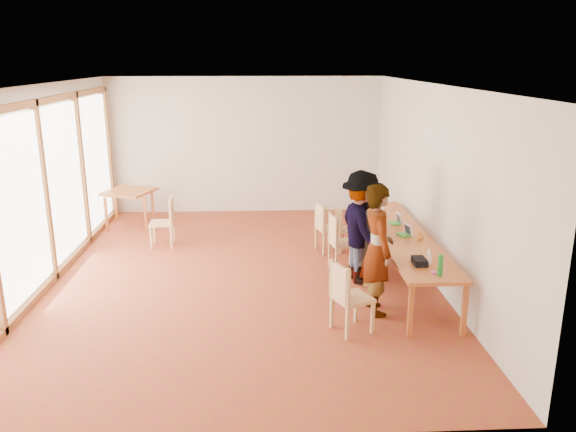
# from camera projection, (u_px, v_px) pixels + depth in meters

# --- Properties ---
(ground) EXTENTS (8.00, 8.00, 0.00)m
(ground) POSITION_uv_depth(u_px,v_px,m) (242.00, 276.00, 9.01)
(ground) COLOR #993A25
(ground) RESTS_ON ground
(wall_back) EXTENTS (6.00, 0.10, 3.00)m
(wall_back) POSITION_uv_depth(u_px,v_px,m) (246.00, 146.00, 12.45)
(wall_back) COLOR beige
(wall_back) RESTS_ON ground
(wall_front) EXTENTS (6.00, 0.10, 3.00)m
(wall_front) POSITION_uv_depth(u_px,v_px,m) (224.00, 287.00, 4.76)
(wall_front) COLOR beige
(wall_front) RESTS_ON ground
(wall_right) EXTENTS (0.10, 8.00, 3.00)m
(wall_right) POSITION_uv_depth(u_px,v_px,m) (432.00, 183.00, 8.75)
(wall_right) COLOR beige
(wall_right) RESTS_ON ground
(window_wall) EXTENTS (0.10, 8.00, 3.00)m
(window_wall) POSITION_uv_depth(u_px,v_px,m) (43.00, 187.00, 8.47)
(window_wall) COLOR white
(window_wall) RESTS_ON ground
(ceiling) EXTENTS (6.00, 8.00, 0.04)m
(ceiling) POSITION_uv_depth(u_px,v_px,m) (237.00, 83.00, 8.19)
(ceiling) COLOR white
(ceiling) RESTS_ON wall_back
(communal_table) EXTENTS (0.80, 4.00, 0.75)m
(communal_table) POSITION_uv_depth(u_px,v_px,m) (401.00, 236.00, 8.73)
(communal_table) COLOR #BA5E29
(communal_table) RESTS_ON ground
(side_table) EXTENTS (0.90, 0.90, 0.75)m
(side_table) POSITION_uv_depth(u_px,v_px,m) (129.00, 194.00, 11.57)
(side_table) COLOR #BA5E29
(side_table) RESTS_ON ground
(chair_near) EXTENTS (0.57, 0.57, 0.50)m
(chair_near) POSITION_uv_depth(u_px,v_px,m) (346.00, 290.00, 7.02)
(chair_near) COLOR tan
(chair_near) RESTS_ON ground
(chair_mid) EXTENTS (0.51, 0.51, 0.50)m
(chair_mid) POSITION_uv_depth(u_px,v_px,m) (339.00, 236.00, 9.15)
(chair_mid) COLOR tan
(chair_mid) RESTS_ON ground
(chair_far) EXTENTS (0.52, 0.52, 0.47)m
(chair_far) POSITION_uv_depth(u_px,v_px,m) (325.00, 222.00, 10.01)
(chair_far) COLOR tan
(chair_far) RESTS_ON ground
(chair_empty) EXTENTS (0.43, 0.43, 0.45)m
(chair_empty) POSITION_uv_depth(u_px,v_px,m) (343.00, 223.00, 10.05)
(chair_empty) COLOR tan
(chair_empty) RESTS_ON ground
(chair_spare) EXTENTS (0.44, 0.44, 0.49)m
(chair_spare) POSITION_uv_depth(u_px,v_px,m) (167.00, 217.00, 10.33)
(chair_spare) COLOR tan
(chair_spare) RESTS_ON ground
(person_near) EXTENTS (0.50, 0.70, 1.80)m
(person_near) POSITION_uv_depth(u_px,v_px,m) (378.00, 249.00, 7.52)
(person_near) COLOR gray
(person_near) RESTS_ON ground
(person_mid) EXTENTS (0.76, 0.88, 1.58)m
(person_mid) POSITION_uv_depth(u_px,v_px,m) (369.00, 231.00, 8.72)
(person_mid) COLOR gray
(person_mid) RESTS_ON ground
(person_far) EXTENTS (0.85, 1.23, 1.75)m
(person_far) POSITION_uv_depth(u_px,v_px,m) (361.00, 227.00, 8.61)
(person_far) COLOR gray
(person_far) RESTS_ON ground
(laptop_near) EXTENTS (0.25, 0.26, 0.18)m
(laptop_near) POSITION_uv_depth(u_px,v_px,m) (426.00, 260.00, 7.42)
(laptop_near) COLOR green
(laptop_near) RESTS_ON communal_table
(laptop_mid) EXTENTS (0.24, 0.25, 0.18)m
(laptop_mid) POSITION_uv_depth(u_px,v_px,m) (406.00, 232.00, 8.60)
(laptop_mid) COLOR green
(laptop_mid) RESTS_ON communal_table
(laptop_far) EXTENTS (0.21, 0.24, 0.18)m
(laptop_far) POSITION_uv_depth(u_px,v_px,m) (397.00, 221.00, 9.21)
(laptop_far) COLOR green
(laptop_far) RESTS_ON communal_table
(yellow_mug) EXTENTS (0.13, 0.13, 0.09)m
(yellow_mug) POSITION_uv_depth(u_px,v_px,m) (420.00, 237.00, 8.39)
(yellow_mug) COLOR orange
(yellow_mug) RESTS_ON communal_table
(green_bottle) EXTENTS (0.07, 0.07, 0.28)m
(green_bottle) POSITION_uv_depth(u_px,v_px,m) (440.00, 265.00, 6.97)
(green_bottle) COLOR #1A6C23
(green_bottle) RESTS_ON communal_table
(clear_glass) EXTENTS (0.07, 0.07, 0.09)m
(clear_glass) POSITION_uv_depth(u_px,v_px,m) (382.00, 209.00, 9.97)
(clear_glass) COLOR silver
(clear_glass) RESTS_ON communal_table
(condiment_cup) EXTENTS (0.08, 0.08, 0.06)m
(condiment_cup) POSITION_uv_depth(u_px,v_px,m) (380.00, 225.00, 9.04)
(condiment_cup) COLOR white
(condiment_cup) RESTS_ON communal_table
(pink_phone) EXTENTS (0.05, 0.10, 0.01)m
(pink_phone) POSITION_uv_depth(u_px,v_px,m) (433.00, 273.00, 7.10)
(pink_phone) COLOR #D63181
(pink_phone) RESTS_ON communal_table
(black_pouch) EXTENTS (0.16, 0.26, 0.09)m
(black_pouch) POSITION_uv_depth(u_px,v_px,m) (419.00, 261.00, 7.38)
(black_pouch) COLOR black
(black_pouch) RESTS_ON communal_table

